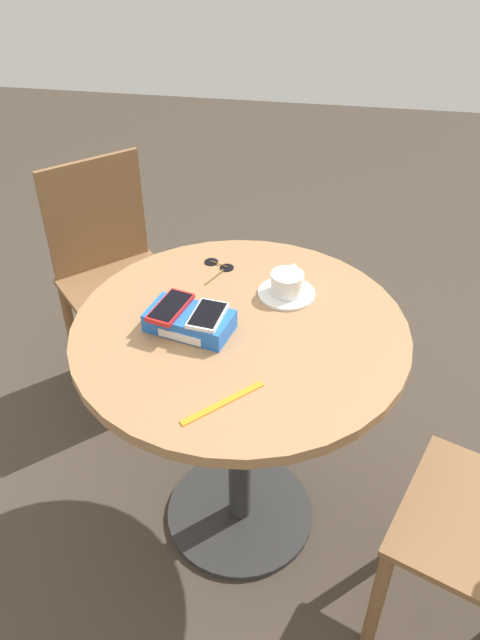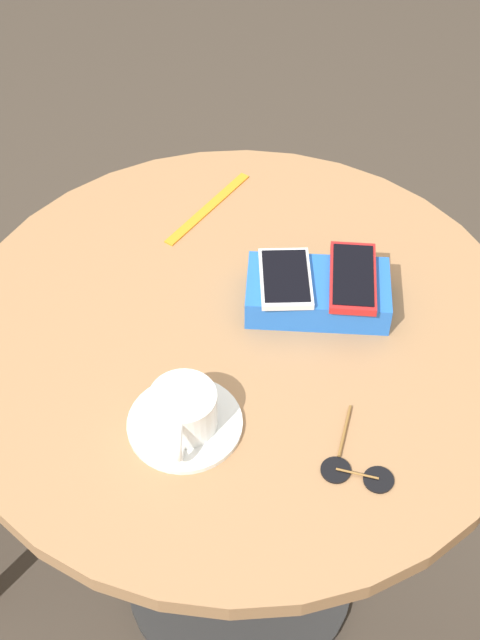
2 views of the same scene
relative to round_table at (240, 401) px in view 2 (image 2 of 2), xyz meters
name	(u,v)px [view 2 (image 2 of 2)]	position (x,y,z in m)	size (l,w,h in m)	color
ground_plane	(240,575)	(0.00, 0.00, -0.60)	(8.00, 8.00, 0.00)	#42382D
round_table	(240,401)	(0.00, 0.00, 0.00)	(0.84, 0.84, 0.78)	#2D2D2D
phone_box	(318,293)	(-0.12, -0.03, 0.20)	(0.23, 0.16, 0.05)	blue
phone_red	(353,277)	(-0.17, -0.02, 0.23)	(0.10, 0.15, 0.01)	red
phone_white	(285,278)	(-0.07, -0.04, 0.23)	(0.09, 0.13, 0.01)	silver
saucer	(185,424)	(0.10, 0.15, 0.18)	(0.15, 0.15, 0.01)	white
coffee_cup	(184,410)	(0.10, 0.16, 0.21)	(0.09, 0.12, 0.06)	white
lanyard_strap	(208,208)	(0.01, -0.27, 0.17)	(0.21, 0.02, 0.00)	orange
sunglasses	(356,469)	(-0.10, 0.26, 0.18)	(0.09, 0.14, 0.01)	black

